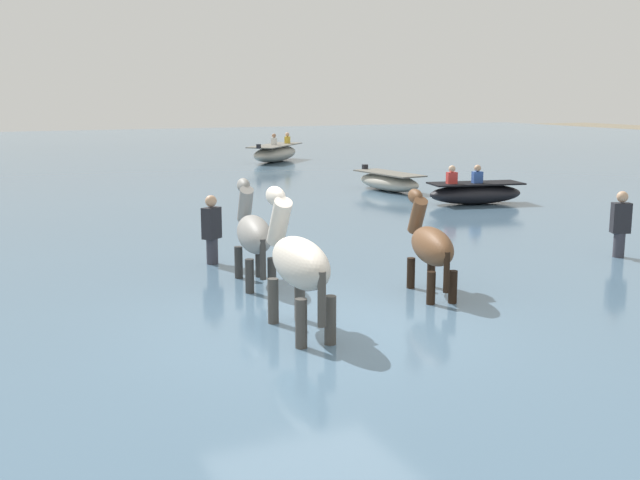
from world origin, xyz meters
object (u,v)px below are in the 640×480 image
Objects in this scene: horse_trailing_pinto at (298,266)px; boat_near_port at (275,153)px; boat_distant_west at (389,182)px; person_onlooker_left at (212,239)px; horse_lead_bay at (430,248)px; person_wading_mid at (620,233)px; horse_flank_grey at (253,236)px; boat_far_inshore at (475,193)px.

boat_near_port is (8.43, 22.65, -0.47)m from horse_trailing_pinto.
boat_near_port reaches higher than boat_distant_west.
person_onlooker_left is (0.14, 4.17, -0.40)m from horse_trailing_pinto.
horse_lead_bay is 4.03m from person_onlooker_left.
boat_distant_west is (5.45, 10.94, -0.41)m from horse_lead_bay.
person_wading_mid is at bearing 13.78° from horse_trailing_pinto.
person_wading_mid is (-0.95, -10.11, 0.16)m from boat_distant_west.
person_wading_mid is at bearing -95.38° from boat_distant_west.
person_onlooker_left is (-0.18, 1.62, -0.31)m from horse_flank_grey.
boat_distant_west is 0.77× the size of boat_near_port.
person_onlooker_left is at bearing 160.07° from person_wading_mid.
person_onlooker_left reaches higher than boat_near_port.
horse_flank_grey is (0.33, 2.55, -0.09)m from horse_trailing_pinto.
person_onlooker_left is at bearing 88.04° from horse_trailing_pinto.
person_wading_mid is (6.81, -2.47, 0.00)m from person_onlooker_left.
horse_lead_bay is 0.52× the size of boat_near_port.
boat_far_inshore is (6.16, 7.53, -0.39)m from horse_lead_bay.
boat_far_inshore is at bearing 50.72° from horse_lead_bay.
person_onlooker_left reaches higher than boat_distant_west.
horse_flank_grey reaches higher than person_onlooker_left.
horse_lead_bay is 2.61m from horse_trailing_pinto.
horse_flank_grey is 0.74× the size of boat_far_inshore.
person_onlooker_left is (-8.47, -4.24, 0.14)m from boat_far_inshore.
horse_flank_grey reaches higher than boat_far_inshore.
boat_distant_west is at bearing 84.62° from person_wading_mid.
boat_near_port is (-0.19, 14.23, 0.07)m from boat_far_inshore.
boat_near_port is at bearing 74.65° from horse_lead_bay.
horse_trailing_pinto is 2.58m from horse_flank_grey.
boat_far_inshore is at bearing 35.25° from horse_flank_grey.
boat_near_port is (8.10, 20.09, -0.38)m from horse_flank_grey.
boat_distant_west is 1.71× the size of person_onlooker_left.
horse_lead_bay reaches higher than boat_far_inshore.
person_wading_mid is (6.95, 1.70, -0.40)m from horse_trailing_pinto.
person_onlooker_left and person_wading_mid have the same top height.
horse_lead_bay reaches higher than person_onlooker_left.
boat_far_inshore is 6.91m from person_wading_mid.
person_wading_mid is (-1.66, -6.71, 0.14)m from boat_far_inshore.
horse_lead_bay is 0.95× the size of horse_flank_grey.
person_onlooker_left is at bearing 96.43° from horse_flank_grey.
boat_near_port is 20.24m from person_onlooker_left.
horse_lead_bay is 2.71m from horse_flank_grey.
horse_trailing_pinto is 1.08× the size of horse_flank_grey.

